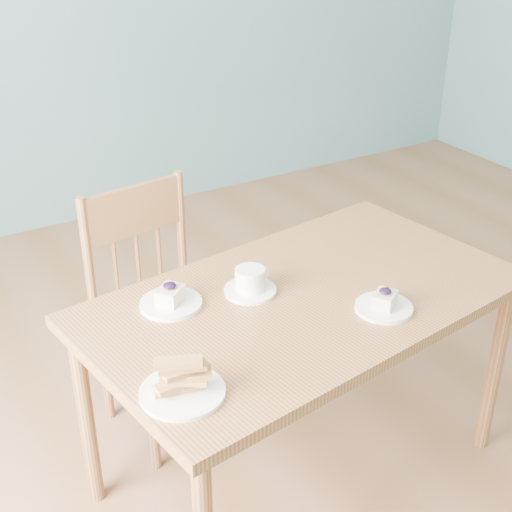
# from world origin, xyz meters

# --- Properties ---
(room) EXTENTS (5.01, 5.01, 2.71)m
(room) POSITION_xyz_m (0.00, 0.00, 1.35)
(room) COLOR #8D5E41
(room) RESTS_ON ground
(dining_table) EXTENTS (1.38, 0.91, 0.69)m
(dining_table) POSITION_xyz_m (-0.33, 0.18, 0.62)
(dining_table) COLOR #A36F3D
(dining_table) RESTS_ON ground
(dining_chair) EXTENTS (0.45, 0.43, 0.88)m
(dining_chair) POSITION_xyz_m (-0.59, 0.66, 0.45)
(dining_chair) COLOR #A36F3D
(dining_chair) RESTS_ON ground
(cheesecake_plate_near) EXTENTS (0.16, 0.16, 0.07)m
(cheesecake_plate_near) POSITION_xyz_m (-0.18, -0.01, 0.71)
(cheesecake_plate_near) COLOR white
(cheesecake_plate_near) RESTS_ON dining_table
(cheesecake_plate_far) EXTENTS (0.18, 0.18, 0.08)m
(cheesecake_plate_far) POSITION_xyz_m (-0.69, 0.32, 0.71)
(cheesecake_plate_far) COLOR white
(cheesecake_plate_far) RESTS_ON dining_table
(coffee_cup) EXTENTS (0.16, 0.16, 0.08)m
(coffee_cup) POSITION_xyz_m (-0.45, 0.27, 0.72)
(coffee_cup) COLOR white
(coffee_cup) RESTS_ON dining_table
(biscotti_plate) EXTENTS (0.21, 0.21, 0.11)m
(biscotti_plate) POSITION_xyz_m (-0.83, -0.05, 0.73)
(biscotti_plate) COLOR white
(biscotti_plate) RESTS_ON dining_table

